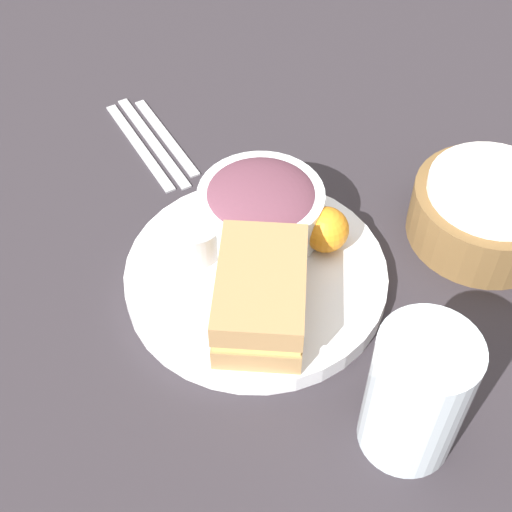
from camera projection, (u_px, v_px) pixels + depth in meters
ground_plane at (256, 282)px, 0.73m from camera, size 4.00×4.00×0.00m
plate at (256, 276)px, 0.72m from camera, size 0.26×0.26×0.02m
sandwich at (261, 295)px, 0.65m from camera, size 0.15×0.12×0.06m
salad_bowl at (261, 205)px, 0.73m from camera, size 0.13×0.13×0.06m
dressing_cup at (196, 238)px, 0.71m from camera, size 0.05×0.05×0.04m
orange_wedge at (326, 230)px, 0.71m from camera, size 0.05×0.05×0.05m
drink_glass at (416, 395)px, 0.56m from camera, size 0.08×0.08×0.13m
bread_basket at (486, 209)px, 0.75m from camera, size 0.16×0.16×0.07m
fork at (139, 145)px, 0.86m from camera, size 0.18×0.06×0.01m
knife at (152, 141)px, 0.87m from camera, size 0.19×0.06×0.01m
spoon at (166, 136)px, 0.88m from camera, size 0.16×0.05×0.01m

